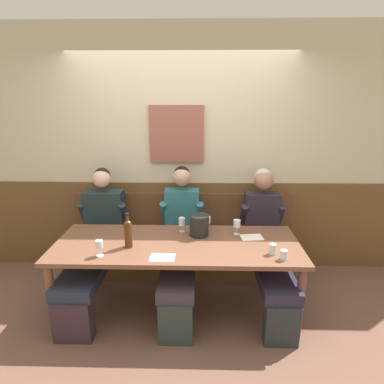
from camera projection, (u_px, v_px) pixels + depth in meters
ground_plane at (177, 317)px, 3.15m from camera, size 6.80×6.80×0.02m
room_wall_back at (182, 153)px, 3.79m from camera, size 6.80×0.12×2.80m
wood_wainscot_panel at (182, 225)px, 3.99m from camera, size 6.80×0.03×1.06m
wall_bench at (182, 251)px, 3.86m from camera, size 2.57×0.42×0.94m
dining_table at (177, 250)px, 3.07m from camera, size 2.27×0.86×0.72m
person_center_right_seat at (96, 238)px, 3.42m from camera, size 0.54×1.31×1.28m
person_center_left_seat at (180, 239)px, 3.39m from camera, size 0.48×1.30×1.30m
person_right_seat at (267, 239)px, 3.37m from camera, size 0.48×1.31×1.28m
ice_bucket at (199, 225)px, 3.18m from camera, size 0.19×0.19×0.21m
wine_bottle_green_tall at (128, 232)px, 2.93m from camera, size 0.07×0.07×0.32m
wine_glass_by_bottle at (182, 222)px, 3.27m from camera, size 0.06×0.06×0.15m
wine_glass_near_bucket at (99, 245)px, 2.77m from camera, size 0.06×0.06×0.14m
wine_glass_right_end at (207, 221)px, 3.33m from camera, size 0.07×0.07×0.13m
wine_glass_mid_left at (237, 224)px, 3.21m from camera, size 0.07×0.07×0.15m
water_tumbler_left at (273, 249)px, 2.82m from camera, size 0.06×0.06×0.09m
water_tumbler_center at (284, 255)px, 2.72m from camera, size 0.06×0.06×0.09m
tasting_sheet_left_guest at (162, 257)px, 2.77m from camera, size 0.21×0.15×0.00m
tasting_sheet_right_guest at (252, 237)px, 3.16m from camera, size 0.23×0.17×0.00m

